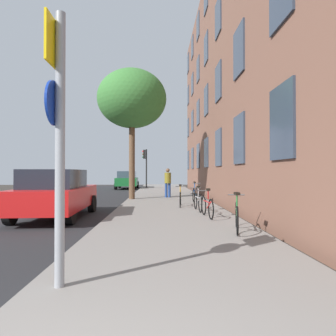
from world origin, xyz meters
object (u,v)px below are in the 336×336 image
Objects in this scene: sign_post at (58,126)px; tree_near at (132,99)px; bicycle_3 at (180,198)px; car_0 at (56,193)px; bicycle_4 at (195,193)px; traffic_light at (145,161)px; bicycle_1 at (207,206)px; bicycle_0 at (237,216)px; car_1 at (127,180)px; pedestrian_0 at (168,181)px; bicycle_2 at (198,201)px.

tree_near is at bearing 90.82° from sign_post.
bicycle_3 is 4.94m from car_0.
tree_near is at bearing 160.66° from bicycle_4.
traffic_light is 11.26m from tree_near.
bicycle_1 is at bearing -78.35° from bicycle_3.
bicycle_0 reaches higher than bicycle_1.
car_1 is (-4.72, 12.78, 0.35)m from bicycle_4.
car_0 is at bearing 171.68° from bicycle_1.
pedestrian_0 is at bearing -80.18° from traffic_light.
tree_near is 4.34× the size of bicycle_3.
bicycle_0 is 5.39m from bicycle_3.
bicycle_4 is 0.40× the size of car_1.
sign_post is 23.11m from traffic_light.
bicycle_2 is 6.01m from pedestrian_0.
bicycle_3 is 0.36× the size of car_0.
sign_post is 0.79× the size of car_1.
bicycle_2 is 0.96× the size of bicycle_4.
car_1 is (-1.70, 0.78, -1.66)m from traffic_light.
bicycle_0 is at bearing -79.40° from bicycle_3.
pedestrian_0 is 0.37× the size of car_0.
tree_near is 4.11× the size of bicycle_0.
pedestrian_0 is at bearing 25.07° from tree_near.
sign_post is 4.94m from bicycle_0.
pedestrian_0 is at bearing 98.93° from bicycle_2.
car_0 is at bearing -97.57° from traffic_light.
traffic_light reaches higher than bicycle_2.
tree_near is (-0.22, -10.87, 2.93)m from traffic_light.
sign_post is at bearing -89.18° from tree_near.
bicycle_4 reaches higher than bicycle_1.
bicycle_3 is at bearing -56.31° from tree_near.
bicycle_4 is 7.05m from car_0.
bicycle_4 is (3.24, -1.14, -4.94)m from tree_near.
bicycle_0 is 6.11m from car_0.
tree_near is 8.75m from bicycle_1.
traffic_light reaches higher than bicycle_4.
traffic_light reaches higher than bicycle_1.
pedestrian_0 reaches higher than bicycle_4.
tree_near reaches higher than pedestrian_0.
sign_post is 23.98m from car_1.
car_1 is (-4.45, 18.21, 0.37)m from bicycle_1.
bicycle_2 reaches higher than bicycle_1.
traffic_light is 14.67m from bicycle_3.
sign_post is 0.50× the size of tree_near.
traffic_light is 2.03× the size of bicycle_4.
tree_near reaches higher than sign_post.
traffic_light is at bearing 82.43° from car_0.
traffic_light reaches higher than sign_post.
car_0 is (-4.87, -0.83, 0.36)m from bicycle_2.
bicycle_4 is at bearing -75.87° from traffic_light.
car_1 is at bearing 103.23° from bicycle_0.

